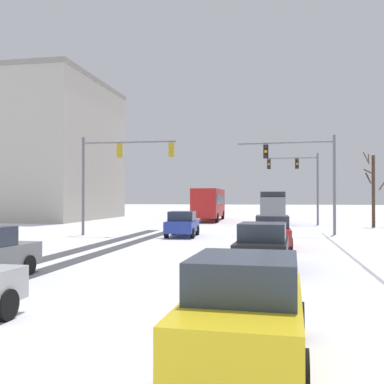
% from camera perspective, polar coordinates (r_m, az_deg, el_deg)
% --- Properties ---
extents(wheel_track_left_lane, '(0.92, 29.51, 0.01)m').
position_cam_1_polar(wheel_track_left_lane, '(20.80, -16.03, -7.58)').
color(wheel_track_left_lane, '#424247').
rests_on(wheel_track_left_lane, ground).
extents(wheel_track_right_lane, '(0.80, 29.51, 0.01)m').
position_cam_1_polar(wheel_track_right_lane, '(20.19, -12.30, -7.80)').
color(wheel_track_right_lane, '#424247').
rests_on(wheel_track_right_lane, ground).
extents(traffic_signal_near_left, '(6.40, 0.42, 6.50)m').
position_cam_1_polar(traffic_signal_near_left, '(29.85, -9.75, 3.46)').
color(traffic_signal_near_left, slate).
rests_on(traffic_signal_near_left, ground).
extents(traffic_signal_far_right, '(4.66, 0.57, 6.50)m').
position_cam_1_polar(traffic_signal_far_right, '(41.85, 13.55, 2.18)').
color(traffic_signal_far_right, slate).
rests_on(traffic_signal_far_right, ground).
extents(traffic_signal_near_right, '(6.28, 0.55, 6.50)m').
position_cam_1_polar(traffic_signal_near_right, '(30.07, 14.33, 3.02)').
color(traffic_signal_near_right, slate).
rests_on(traffic_signal_near_right, ground).
extents(car_blue_lead, '(2.02, 4.19, 1.62)m').
position_cam_1_polar(car_blue_lead, '(28.73, -1.23, -4.06)').
color(car_blue_lead, '#233899').
rests_on(car_blue_lead, ground).
extents(car_red_second, '(1.91, 4.14, 1.62)m').
position_cam_1_polar(car_red_second, '(22.50, 10.15, -4.99)').
color(car_red_second, red).
rests_on(car_red_second, ground).
extents(car_black_third, '(1.97, 4.17, 1.62)m').
position_cam_1_polar(car_black_third, '(16.00, 8.99, -6.76)').
color(car_black_third, black).
rests_on(car_black_third, ground).
extents(car_yellow_cab_sixth, '(1.94, 4.16, 1.62)m').
position_cam_1_polar(car_yellow_cab_sixth, '(7.20, 6.78, -14.31)').
color(car_yellow_cab_sixth, yellow).
rests_on(car_yellow_cab_sixth, ground).
extents(bus_oncoming, '(2.98, 11.09, 3.38)m').
position_cam_1_polar(bus_oncoming, '(48.23, 2.20, -1.29)').
color(bus_oncoming, '#B21E1E').
rests_on(bus_oncoming, ground).
extents(box_truck_delivery, '(2.31, 7.40, 3.02)m').
position_cam_1_polar(box_truck_delivery, '(42.09, 10.26, -1.86)').
color(box_truck_delivery, slate).
rests_on(box_truck_delivery, ground).
extents(bare_tree_sidewalk_far, '(1.68, 1.64, 6.37)m').
position_cam_1_polar(bare_tree_sidewalk_far, '(40.64, 22.03, 0.42)').
color(bare_tree_sidewalk_far, '#423023').
rests_on(bare_tree_sidewalk_far, ground).
extents(office_building_far_left_block, '(19.98, 17.50, 15.79)m').
position_cam_1_polar(office_building_far_left_block, '(56.39, -21.00, 4.85)').
color(office_building_far_left_block, '#B2ADA3').
rests_on(office_building_far_left_block, ground).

